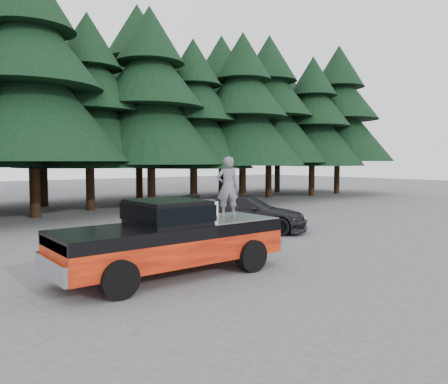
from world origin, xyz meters
TOP-DOWN VIEW (x-y plane):
  - ground at (0.00, 0.00)m, footprint 120.00×120.00m
  - pickup_truck at (-1.47, 0.39)m, footprint 6.00×2.04m
  - truck_cab at (-1.57, 0.39)m, footprint 1.66×1.90m
  - air_compressor at (-0.26, 0.63)m, footprint 0.77×0.71m
  - man_on_bed at (0.40, 0.45)m, footprint 0.72×0.61m
  - parked_car at (4.60, 4.58)m, footprint 4.76×5.38m
  - treeline at (0.42, 17.20)m, footprint 60.15×16.05m

SIDE VIEW (x-z plane):
  - ground at x=0.00m, z-range 0.00..0.00m
  - pickup_truck at x=-1.47m, z-range 0.00..1.33m
  - parked_car at x=4.60m, z-range 0.00..1.49m
  - air_compressor at x=-0.26m, z-range 1.33..1.75m
  - truck_cab at x=-1.57m, z-range 1.33..1.92m
  - man_on_bed at x=0.40m, z-range 1.33..3.01m
  - treeline at x=0.42m, z-range -1.03..16.47m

